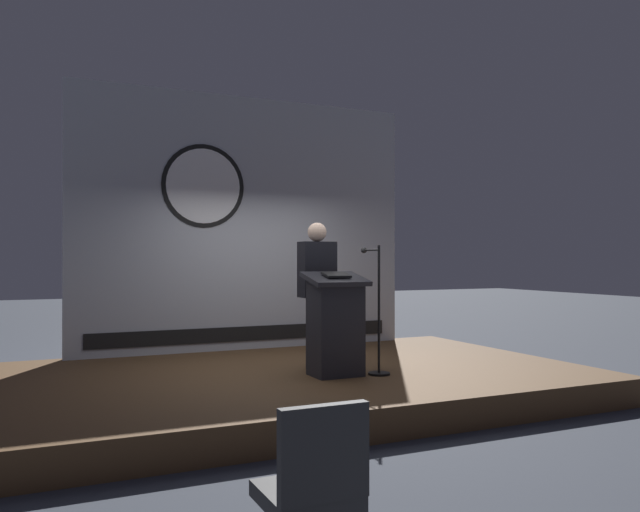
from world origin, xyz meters
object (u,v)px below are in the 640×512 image
(microphone_stand, at_px, (377,329))
(audience_chair_left, at_px, (313,483))
(speaker_person, at_px, (317,294))
(podium, at_px, (336,325))

(microphone_stand, relative_size, audience_chair_left, 1.58)
(microphone_stand, distance_m, audience_chair_left, 3.98)
(speaker_person, distance_m, microphone_stand, 0.82)
(podium, relative_size, microphone_stand, 0.80)
(speaker_person, xyz_separation_m, microphone_stand, (0.45, -0.58, -0.37))
(podium, height_order, audience_chair_left, podium)
(podium, bearing_deg, audience_chair_left, -117.70)
(podium, height_order, speaker_person, speaker_person)
(speaker_person, bearing_deg, microphone_stand, -52.20)
(podium, relative_size, speaker_person, 0.67)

